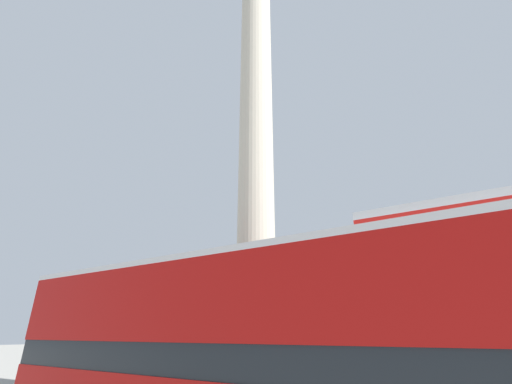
# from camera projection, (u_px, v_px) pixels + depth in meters

# --- Properties ---
(monument_column) EXTENTS (4.69, 4.69, 26.11)m
(monument_column) POSITION_uv_depth(u_px,v_px,m) (256.00, 184.00, 16.58)
(monument_column) COLOR #BCB29E
(monument_column) RESTS_ON ground_plane
(bus_a) EXTENTS (11.10, 3.00, 4.25)m
(bus_a) POSITION_uv_depth(u_px,v_px,m) (229.00, 359.00, 6.69)
(bus_a) COLOR #A80F0C
(bus_a) RESTS_ON ground_plane
(street_lamp) EXTENTS (0.41, 0.41, 5.15)m
(street_lamp) POSITION_uv_depth(u_px,v_px,m) (260.00, 332.00, 10.58)
(street_lamp) COLOR black
(street_lamp) RESTS_ON ground_plane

